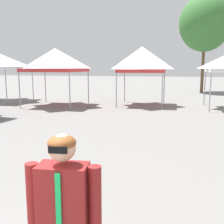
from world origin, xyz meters
The scene contains 4 objects.
canopy_tent_far_left centered at (-5.23, 14.38, 2.74)m, with size 3.21×3.21×3.44m.
canopy_tent_left_of_center centered at (-0.23, 15.89, 2.77)m, with size 2.81×2.81×3.55m.
person_foreground centered at (1.18, 1.18, 1.03)m, with size 0.65×0.29×1.78m.
tree_behind_tents_right centered at (4.01, 26.10, 6.26)m, with size 4.62×4.62×8.81m.
Camera 1 is at (2.10, -0.79, 2.31)m, focal length 43.65 mm.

